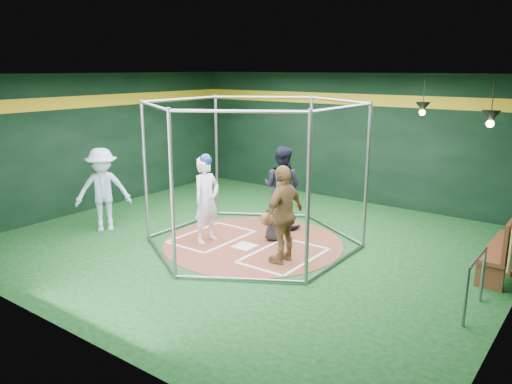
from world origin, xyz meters
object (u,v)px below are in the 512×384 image
Objects in this scene: umpire at (282,187)px; batter_figure at (207,199)px; visitor_leopard at (284,214)px; dugout_bench at (509,242)px.

batter_figure is at bearing 60.16° from umpire.
umpire is at bearing -143.06° from visitor_leopard.
batter_figure reaches higher than dugout_bench.
visitor_leopard is at bearing 116.83° from umpire.
visitor_leopard reaches higher than dugout_bench.
batter_figure is 5.83m from dugout_bench.
visitor_leopard is at bearing -151.07° from dugout_bench.
visitor_leopard is at bearing 0.40° from batter_figure.
umpire reaches higher than batter_figure.
batter_figure is 1.92m from umpire.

